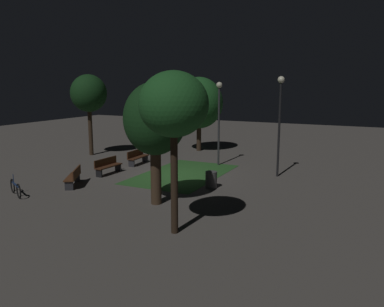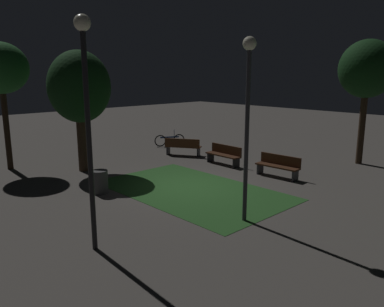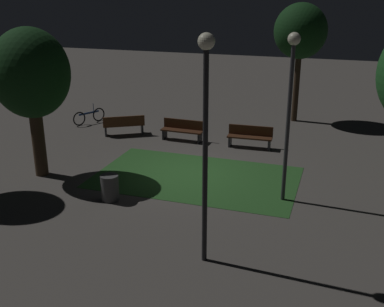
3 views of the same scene
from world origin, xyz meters
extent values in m
plane|color=#56514C|center=(0.00, 0.00, 0.00)|extent=(60.00, 60.00, 0.00)
cube|color=#2D6028|center=(-0.36, 0.31, 0.01)|extent=(6.85, 4.12, 0.01)
cube|color=#422314|center=(-1.45, -3.34, 0.45)|extent=(1.82, 0.56, 0.06)
cube|color=#422314|center=(-1.44, -3.55, 0.68)|extent=(1.80, 0.14, 0.40)
cube|color=#2D2D33|center=(-2.25, -3.37, 0.21)|extent=(0.10, 0.39, 0.42)
cube|color=#2D2D33|center=(-0.65, -3.30, 0.21)|extent=(0.10, 0.39, 0.42)
cube|color=#422314|center=(1.45, -3.34, 0.45)|extent=(1.81, 0.53, 0.06)
cube|color=#422314|center=(1.44, -3.55, 0.68)|extent=(1.80, 0.11, 0.40)
cube|color=black|center=(0.65, -3.31, 0.21)|extent=(0.09, 0.39, 0.42)
cube|color=black|center=(2.25, -3.36, 0.21)|extent=(0.09, 0.39, 0.42)
cube|color=#512D19|center=(4.19, -3.38, 0.45)|extent=(1.79, 1.35, 0.06)
cube|color=#512D19|center=(4.08, -3.20, 0.68)|extent=(1.57, 0.99, 0.40)
cube|color=#2D2D33|center=(4.87, -2.97, 0.21)|extent=(0.27, 0.37, 0.42)
cube|color=#2D2D33|center=(3.51, -3.80, 0.21)|extent=(0.27, 0.37, 0.42)
cylinder|color=#423021|center=(4.81, 1.75, 1.42)|extent=(0.44, 0.44, 2.83)
ellipsoid|color=#143816|center=(4.81, 1.75, 3.53)|extent=(2.54, 2.54, 2.94)
cylinder|color=#38281C|center=(-2.67, -8.07, 1.79)|extent=(0.28, 0.28, 3.59)
ellipsoid|color=#143816|center=(-2.67, -8.07, 4.26)|extent=(2.44, 2.44, 2.53)
cylinder|color=#333338|center=(-3.43, 1.16, 2.34)|extent=(0.12, 0.12, 4.67)
sphere|color=#F2EDCC|center=(-3.43, 1.16, 4.82)|extent=(0.36, 0.36, 0.36)
cylinder|color=black|center=(-2.12, 5.11, 2.48)|extent=(0.12, 0.12, 4.96)
sphere|color=#F2EDCC|center=(-2.12, 5.11, 5.11)|extent=(0.36, 0.36, 0.36)
cylinder|color=#4C4C4C|center=(1.58, 2.84, 0.40)|extent=(0.55, 0.55, 0.80)
torus|color=black|center=(6.81, -3.99, 0.33)|extent=(0.35, 0.62, 0.66)
torus|color=black|center=(6.32, -4.97, 0.33)|extent=(0.35, 0.62, 0.66)
cube|color=navy|center=(6.57, -4.48, 0.51)|extent=(0.52, 0.99, 0.08)
cylinder|color=navy|center=(6.44, -4.72, 0.73)|extent=(0.03, 0.03, 0.40)
camera|label=1|loc=(17.99, 9.84, 4.94)|focal=36.07mm
camera|label=2|loc=(-9.72, 9.12, 4.08)|focal=35.37mm
camera|label=3|loc=(-4.87, 14.30, 6.13)|focal=43.41mm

